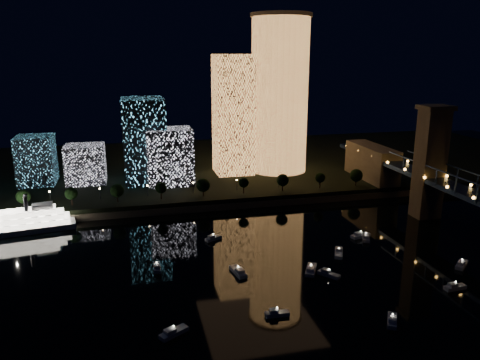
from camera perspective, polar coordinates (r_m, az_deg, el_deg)
The scene contains 10 objects.
ground at distance 157.19m, azimuth 12.01°, elevation -12.13°, with size 520.00×520.00×0.00m, color black.
far_bank at distance 300.12m, azimuth -0.99°, elevation 1.89°, with size 420.00×160.00×5.00m, color black.
seawall at distance 227.55m, azimuth 3.26°, elevation -2.72°, with size 420.00×6.00×3.00m, color #6B5E4C.
tower_cylindrical at distance 269.66m, azimuth 4.84°, elevation 10.34°, with size 34.00×34.00×87.55m.
tower_rectangular at distance 264.32m, azimuth -0.83°, elevation 7.93°, with size 20.78×20.78×66.11m, color #E9964A.
midrise_blocks at distance 253.96m, azimuth -13.74°, elevation 3.58°, with size 88.62×35.50×44.02m.
riverboat at distance 213.83m, azimuth -26.68°, elevation -4.83°, with size 53.47×18.73×15.81m.
motorboats at distance 163.13m, azimuth 9.40°, elevation -10.62°, with size 109.21×75.82×2.78m.
esplanade_trees at distance 224.22m, azimuth -4.48°, elevation -0.62°, with size 166.40×6.69×8.85m.
street_lamps at distance 229.77m, azimuth -5.73°, elevation -0.64°, with size 132.70×0.70×5.65m.
Camera 1 is at (-62.82, -125.35, 71.05)m, focal length 35.00 mm.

